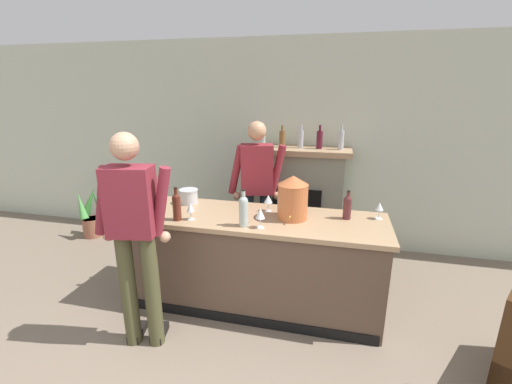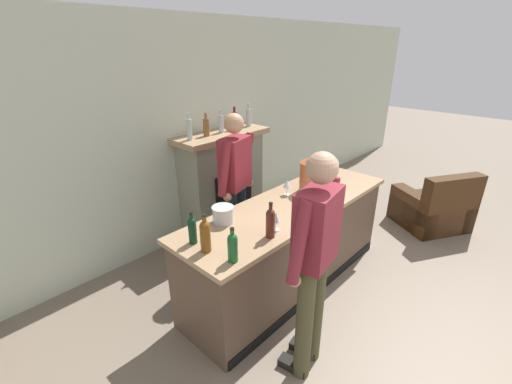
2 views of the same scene
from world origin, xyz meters
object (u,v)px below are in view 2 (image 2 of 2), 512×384
at_px(armchair_black, 434,210).
at_px(wine_glass_back_row, 276,218).
at_px(ice_bucket_steel, 223,215).
at_px(wine_bottle_riesling_slim, 205,235).
at_px(person_bartender, 236,185).
at_px(copper_dispenser, 313,174).
at_px(wine_bottle_merlot_tall, 233,246).
at_px(wine_bottle_burgundy_dark, 192,229).
at_px(wine_bottle_port_short, 314,197).
at_px(fireplace_stone, 223,182).
at_px(wine_glass_front_left, 336,161).
at_px(person_customer, 314,261).
at_px(wine_glass_by_dispenser, 323,195).
at_px(wine_glass_mid_counter, 287,184).
at_px(wine_bottle_chardonnay_pale, 270,222).

relative_size(armchair_black, wine_glass_back_row, 6.82).
distance_m(ice_bucket_steel, wine_bottle_riesling_slim, 0.47).
relative_size(person_bartender, copper_dispenser, 4.32).
bearing_deg(wine_bottle_merlot_tall, wine_bottle_riesling_slim, 101.13).
distance_m(wine_bottle_riesling_slim, wine_bottle_merlot_tall, 0.25).
height_order(wine_bottle_burgundy_dark, wine_bottle_port_short, wine_bottle_port_short).
distance_m(wine_bottle_merlot_tall, wine_bottle_port_short, 1.08).
xyz_separation_m(fireplace_stone, wine_glass_front_left, (0.87, -1.18, 0.35)).
bearing_deg(person_customer, wine_bottle_riesling_slim, 117.31).
bearing_deg(wine_glass_front_left, ice_bucket_steel, 179.69).
height_order(armchair_black, wine_bottle_burgundy_dark, wine_bottle_burgundy_dark).
bearing_deg(wine_bottle_burgundy_dark, wine_bottle_merlot_tall, -83.75).
xyz_separation_m(person_bartender, wine_glass_back_row, (-0.41, -0.92, 0.08)).
relative_size(ice_bucket_steel, wine_glass_front_left, 1.22).
distance_m(wine_bottle_merlot_tall, wine_glass_back_row, 0.57).
xyz_separation_m(wine_glass_back_row, wine_glass_by_dispenser, (0.67, -0.04, 0.01)).
xyz_separation_m(fireplace_stone, wine_glass_mid_counter, (-0.17, -1.22, 0.36)).
bearing_deg(wine_bottle_chardonnay_pale, person_customer, -103.00).
relative_size(wine_bottle_riesling_slim, wine_glass_by_dispenser, 1.74).
relative_size(fireplace_stone, wine_bottle_port_short, 5.07).
xyz_separation_m(copper_dispenser, wine_glass_by_dispenser, (-0.24, -0.29, -0.08)).
xyz_separation_m(wine_bottle_burgundy_dark, wine_bottle_port_short, (1.13, -0.39, 0.03)).
distance_m(wine_glass_by_dispenser, wine_glass_mid_counter, 0.43).
bearing_deg(wine_glass_back_row, person_bartender, 66.17).
xyz_separation_m(wine_glass_by_dispenser, wine_glass_mid_counter, (-0.02, 0.43, -0.01)).
bearing_deg(wine_bottle_riesling_slim, wine_bottle_merlot_tall, -78.87).
xyz_separation_m(copper_dispenser, wine_bottle_burgundy_dark, (-1.52, 0.10, -0.08)).
height_order(fireplace_stone, wine_glass_mid_counter, fireplace_stone).
xyz_separation_m(person_bartender, copper_dispenser, (0.50, -0.67, 0.17)).
xyz_separation_m(copper_dispenser, wine_bottle_port_short, (-0.39, -0.28, -0.06)).
height_order(wine_bottle_burgundy_dark, wine_glass_by_dispenser, wine_bottle_burgundy_dark).
relative_size(wine_bottle_merlot_tall, wine_glass_front_left, 1.71).
xyz_separation_m(copper_dispenser, wine_bottle_chardonnay_pale, (-1.02, -0.29, -0.07)).
height_order(person_bartender, ice_bucket_steel, person_bartender).
height_order(copper_dispenser, wine_bottle_riesling_slim, copper_dispenser).
bearing_deg(wine_bottle_chardonnay_pale, wine_bottle_merlot_tall, -176.79).
bearing_deg(armchair_black, wine_bottle_riesling_slim, 168.57).
height_order(armchair_black, wine_glass_mid_counter, wine_glass_mid_counter).
bearing_deg(ice_bucket_steel, wine_glass_back_row, -63.75).
height_order(wine_bottle_merlot_tall, wine_glass_mid_counter, wine_bottle_merlot_tall).
relative_size(wine_glass_back_row, wine_glass_by_dispenser, 0.91).
xyz_separation_m(person_bartender, wine_bottle_chardonnay_pale, (-0.52, -0.96, 0.10)).
relative_size(fireplace_stone, copper_dispenser, 4.15).
bearing_deg(person_customer, wine_glass_by_dispenser, 29.38).
xyz_separation_m(armchair_black, ice_bucket_steel, (-3.10, 0.96, 0.76)).
distance_m(fireplace_stone, armchair_black, 3.00).
bearing_deg(wine_bottle_port_short, wine_bottle_chardonnay_pale, -179.62).
xyz_separation_m(person_customer, wine_glass_back_row, (0.24, 0.55, 0.05)).
relative_size(copper_dispenser, wine_bottle_riesling_slim, 1.30).
height_order(ice_bucket_steel, wine_bottle_merlot_tall, wine_bottle_merlot_tall).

